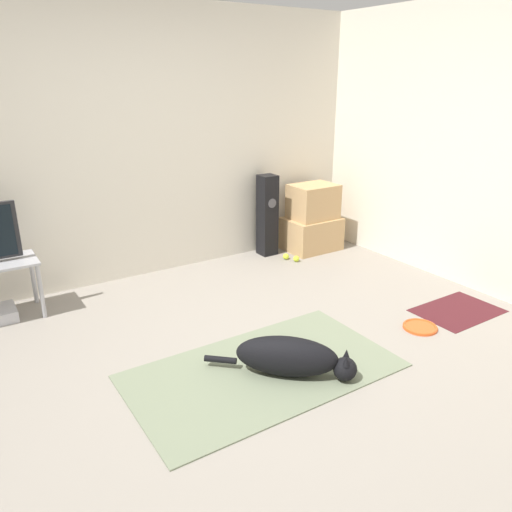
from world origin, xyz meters
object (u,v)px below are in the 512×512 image
Objects in this scene: frisbee at (420,327)px; tennis_ball_near_speaker at (296,259)px; cardboard_box_upper at (313,202)px; floor_speaker at (267,215)px; tennis_ball_by_boxes at (286,256)px; dog at (291,357)px; cardboard_box_lower at (311,234)px.

frisbee is 4.07× the size of tennis_ball_near_speaker.
cardboard_box_upper is 7.57× the size of tennis_ball_near_speaker.
floor_speaker is at bearing 107.48° from tennis_ball_near_speaker.
tennis_ball_by_boxes is at bearing 113.31° from tennis_ball_near_speaker.
tennis_ball_near_speaker is (1.35, 1.71, -0.11)m from dog.
cardboard_box_upper is at bearing 48.10° from dog.
tennis_ball_near_speaker is (-0.40, -0.24, -0.53)m from cardboard_box_upper.
cardboard_box_lower is 9.09× the size of tennis_ball_by_boxes.
frisbee is 1.86m from tennis_ball_by_boxes.
dog is 11.90× the size of tennis_ball_by_boxes.
frisbee is 4.07× the size of tennis_ball_by_boxes.
floor_speaker is (-0.52, 0.14, 0.26)m from cardboard_box_lower.
cardboard_box_lower is 0.60m from floor_speaker.
tennis_ball_by_boxes is (1.30, 1.83, -0.11)m from dog.
dog reaches higher than tennis_ball_by_boxes.
dog is 1.57× the size of cardboard_box_upper.
tennis_ball_by_boxes is (-0.45, -0.12, -0.53)m from cardboard_box_upper.
floor_speaker reaches higher than dog.
dog is at bearing -120.36° from floor_speaker.
tennis_ball_by_boxes is 1.00× the size of tennis_ball_near_speaker.
dog is 2.65m from cardboard_box_upper.
tennis_ball_by_boxes reaches higher than frisbee.
floor_speaker reaches higher than cardboard_box_upper.
tennis_ball_near_speaker is at bearing -148.27° from cardboard_box_lower.
dog is 2.63m from cardboard_box_lower.
floor_speaker is 13.49× the size of tennis_ball_near_speaker.
frisbee is at bearing -91.14° from tennis_ball_by_boxes.
frisbee is at bearing -103.88° from cardboard_box_upper.
cardboard_box_upper is 7.57× the size of tennis_ball_by_boxes.
dog is at bearing 178.85° from frisbee.
frisbee is 2.11m from cardboard_box_upper.
cardboard_box_upper is at bearing -15.84° from floor_speaker.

